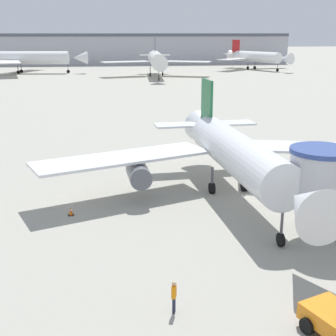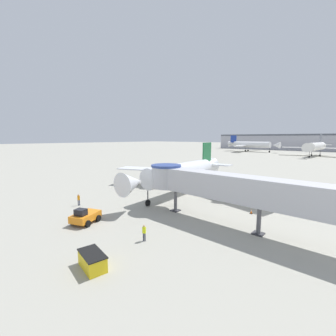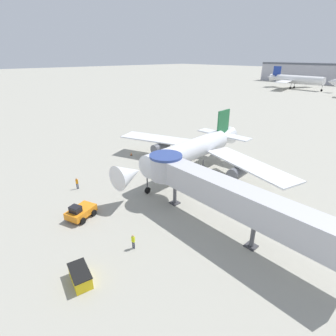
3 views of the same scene
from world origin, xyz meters
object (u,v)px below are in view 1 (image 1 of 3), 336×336
object	(u,v)px
main_airplane	(235,154)
ground_crew_marshaller	(174,295)
traffic_cone_port_wing	(71,211)
traffic_cone_near_nose	(310,306)
background_jet_gray_tail	(157,60)
background_jet_red_tail	(256,57)
background_jet_blue_tail	(26,58)

from	to	relation	value
main_airplane	ground_crew_marshaller	world-z (taller)	main_airplane
traffic_cone_port_wing	traffic_cone_near_nose	distance (m)	18.95
main_airplane	background_jet_gray_tail	bearing A→B (deg)	83.69
traffic_cone_port_wing	ground_crew_marshaller	world-z (taller)	ground_crew_marshaller
ground_crew_marshaller	main_airplane	bearing A→B (deg)	177.92
traffic_cone_port_wing	background_jet_red_tail	xyz separation A→B (m)	(55.14, 135.15, 4.23)
background_jet_blue_tail	background_jet_red_tail	distance (m)	79.81
traffic_cone_near_nose	background_jet_gray_tail	xyz separation A→B (m)	(4.36, 124.87, 4.80)
main_airplane	traffic_cone_port_wing	bearing A→B (deg)	-173.77
main_airplane	background_jet_gray_tail	size ratio (longest dim) A/B	0.96
background_jet_red_tail	main_airplane	bearing A→B (deg)	-134.32
background_jet_blue_tail	background_jet_red_tail	bearing A→B (deg)	-80.08
traffic_cone_port_wing	background_jet_blue_tail	xyz separation A→B (m)	(-24.39, 128.52, 4.69)
background_jet_blue_tail	traffic_cone_port_wing	bearing A→B (deg)	-164.10
main_airplane	background_jet_red_tail	bearing A→B (deg)	68.16
ground_crew_marshaller	background_jet_gray_tail	xyz separation A→B (m)	(10.95, 124.08, 4.17)
traffic_cone_near_nose	ground_crew_marshaller	world-z (taller)	ground_crew_marshaller
main_airplane	traffic_cone_near_nose	bearing A→B (deg)	-95.70
traffic_cone_near_nose	background_jet_blue_tail	bearing A→B (deg)	104.53
main_airplane	traffic_cone_near_nose	size ratio (longest dim) A/B	45.30
traffic_cone_port_wing	main_airplane	bearing A→B (deg)	10.47
ground_crew_marshaller	background_jet_gray_tail	size ratio (longest dim) A/B	0.05
ground_crew_marshaller	background_jet_red_tail	xyz separation A→B (m)	(49.14, 148.53, 3.58)
traffic_cone_port_wing	background_jet_gray_tail	size ratio (longest dim) A/B	0.02
main_airplane	background_jet_red_tail	size ratio (longest dim) A/B	1.11
traffic_cone_port_wing	background_jet_red_tail	distance (m)	146.03
main_airplane	background_jet_red_tail	xyz separation A→B (m)	(42.13, 132.74, 0.81)
traffic_cone_port_wing	background_jet_gray_tail	xyz separation A→B (m)	(16.95, 110.70, 4.82)
ground_crew_marshaller	background_jet_blue_tail	size ratio (longest dim) A/B	0.05
traffic_cone_near_nose	background_jet_red_tail	world-z (taller)	background_jet_red_tail
traffic_cone_near_nose	main_airplane	bearing A→B (deg)	88.53
ground_crew_marshaller	background_jet_red_tail	bearing A→B (deg)	-176.43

